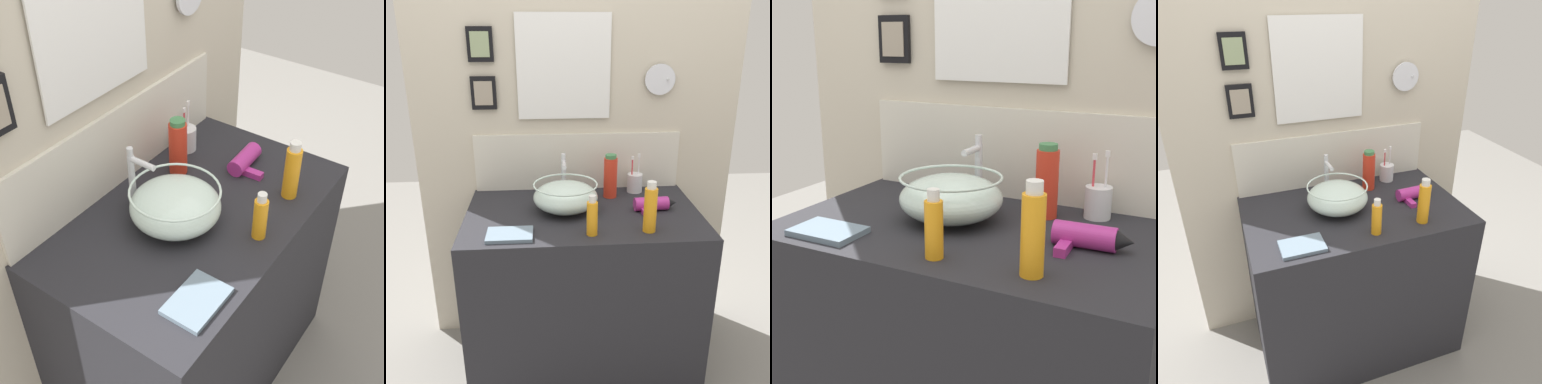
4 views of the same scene
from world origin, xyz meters
The scene contains 10 objects.
vanity_counter centered at (0.00, 0.00, 0.44)m, with size 1.08×0.65×0.88m, color #232328.
back_panel centered at (0.00, 0.36, 1.17)m, with size 1.65×0.09×2.34m.
glass_bowl_sink centered at (-0.08, 0.03, 0.95)m, with size 0.30×0.30×0.13m.
faucet centered at (-0.08, 0.19, 1.00)m, with size 0.02×0.11×0.22m.
hair_drier centered at (0.33, 0.00, 0.91)m, with size 0.20×0.13×0.06m.
toothbrush_cup centered at (0.29, 0.25, 0.93)m, with size 0.08×0.08×0.20m.
soap_dispenser centered at (0.02, -0.23, 0.96)m, with size 0.05×0.05×0.17m.
lotion_bottle centered at (0.15, 0.18, 0.98)m, with size 0.07×0.07×0.22m.
spray_bottle centered at (0.26, -0.22, 0.98)m, with size 0.05×0.05×0.22m.
hand_towel centered at (-0.32, -0.22, 0.88)m, with size 0.19×0.13×0.02m, color slate.
Camera 3 is at (0.63, -1.25, 1.39)m, focal length 50.00 mm.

